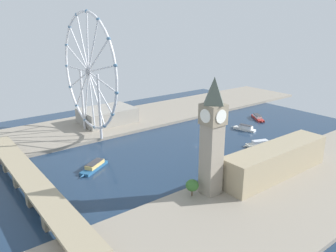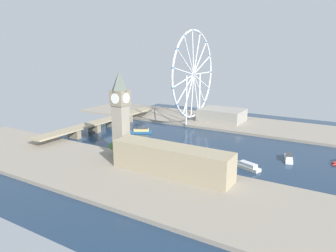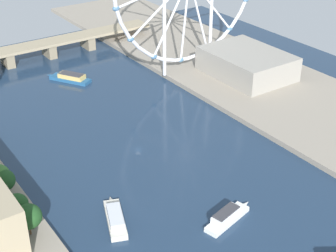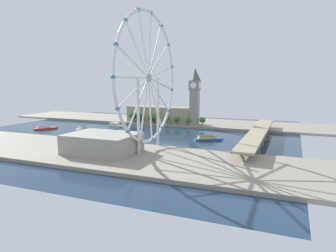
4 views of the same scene
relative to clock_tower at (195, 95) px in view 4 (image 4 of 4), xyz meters
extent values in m
plane|color=#1E334C|center=(78.01, -58.47, -43.60)|extent=(388.14, 388.14, 0.00)
cube|color=gray|center=(-31.06, -58.47, -42.10)|extent=(90.00, 520.00, 3.00)
cube|color=gray|center=(187.09, -58.47, -42.10)|extent=(90.00, 520.00, 3.00)
cube|color=gray|center=(0.00, 0.00, -16.59)|extent=(11.39, 11.39, 48.02)
cube|color=gray|center=(0.00, 0.00, 13.92)|extent=(13.21, 13.21, 13.01)
pyramid|color=#4C564C|center=(0.00, 0.00, 28.86)|extent=(11.95, 11.95, 16.88)
cylinder|color=white|center=(0.00, 6.83, 13.92)|extent=(8.65, 0.50, 8.65)
cylinder|color=white|center=(0.00, -6.83, 13.92)|extent=(8.65, 0.50, 8.65)
cylinder|color=white|center=(6.83, 0.00, 13.92)|extent=(0.50, 8.65, 8.65)
cylinder|color=white|center=(-6.83, 0.00, 13.92)|extent=(0.50, 8.65, 8.65)
cube|color=tan|center=(-9.92, -57.56, -29.32)|extent=(22.00, 99.12, 22.56)
cylinder|color=#513823|center=(5.63, -93.58, -38.36)|extent=(0.80, 0.80, 4.47)
ellipsoid|color=#1E471E|center=(5.63, -93.58, -31.65)|extent=(11.20, 11.20, 10.08)
cylinder|color=#513823|center=(5.15, -81.57, -38.76)|extent=(0.80, 0.80, 3.67)
ellipsoid|color=#1E471E|center=(5.15, -81.57, -32.97)|extent=(9.90, 9.90, 8.91)
cylinder|color=#513823|center=(6.31, -61.82, -38.90)|extent=(0.80, 0.80, 3.41)
ellipsoid|color=#1E471E|center=(6.31, -61.82, -32.85)|extent=(10.86, 10.86, 9.78)
cylinder|color=#513823|center=(5.24, -58.49, -38.33)|extent=(0.80, 0.80, 4.53)
ellipsoid|color=#386B2D|center=(5.24, -58.49, -31.69)|extent=(10.94, 10.94, 9.85)
cylinder|color=#513823|center=(5.84, -38.98, -38.24)|extent=(0.80, 0.80, 4.73)
ellipsoid|color=#386B2D|center=(5.84, -38.98, -32.94)|extent=(7.34, 7.34, 6.60)
cylinder|color=#513823|center=(4.69, -24.89, -38.46)|extent=(0.80, 0.80, 4.28)
ellipsoid|color=#386B2D|center=(4.69, -24.89, -33.14)|extent=(7.95, 7.95, 7.16)
cylinder|color=#513823|center=(6.42, -6.61, -38.64)|extent=(0.80, 0.80, 3.92)
ellipsoid|color=#386B2D|center=(6.42, -6.61, -33.69)|extent=(7.45, 7.45, 6.71)
cylinder|color=#513823|center=(3.68, 12.77, -38.45)|extent=(0.80, 0.80, 4.30)
ellipsoid|color=#386B2D|center=(3.68, 12.77, -32.84)|extent=(8.63, 8.63, 7.77)
torus|color=silver|center=(160.52, 8.89, 22.47)|extent=(113.33, 2.45, 113.33)
cylinder|color=#99999E|center=(160.52, 8.89, 22.47)|extent=(6.65, 3.00, 6.65)
cylinder|color=silver|center=(188.24, 8.89, 22.47)|extent=(55.44, 1.47, 1.47)
cylinder|color=silver|center=(185.85, 8.89, 33.74)|extent=(51.24, 1.47, 23.89)
cylinder|color=silver|center=(179.07, 8.89, 43.07)|extent=(38.19, 1.47, 42.18)
cylinder|color=silver|center=(169.09, 8.89, 48.83)|extent=(18.53, 1.47, 53.18)
cylinder|color=silver|center=(157.63, 8.89, 50.03)|extent=(7.26, 1.47, 55.29)
cylinder|color=silver|center=(146.66, 8.89, 46.47)|extent=(28.99, 1.47, 48.75)
cylinder|color=silver|center=(138.10, 8.89, 38.76)|extent=(45.71, 1.47, 33.78)
cylinder|color=silver|center=(133.41, 8.89, 28.23)|extent=(54.53, 1.47, 12.97)
cylinder|color=silver|center=(133.41, 8.89, 16.70)|extent=(54.53, 1.47, 12.97)
cylinder|color=silver|center=(138.10, 8.89, 6.17)|extent=(45.71, 1.47, 33.78)
cylinder|color=silver|center=(146.66, 8.89, -1.54)|extent=(28.99, 1.47, 48.75)
cylinder|color=silver|center=(157.63, 8.89, -5.10)|extent=(7.26, 1.47, 55.29)
cylinder|color=silver|center=(169.09, 8.89, -3.89)|extent=(18.53, 1.47, 53.18)
cylinder|color=silver|center=(179.07, 8.89, 1.87)|extent=(38.19, 1.47, 42.18)
cylinder|color=silver|center=(185.85, 8.89, 11.19)|extent=(51.24, 1.47, 23.89)
ellipsoid|color=teal|center=(215.96, 8.89, 22.47)|extent=(4.80, 3.20, 3.20)
ellipsoid|color=teal|center=(211.17, 8.89, 45.02)|extent=(4.80, 3.20, 3.20)
ellipsoid|color=teal|center=(197.62, 8.89, 63.67)|extent=(4.80, 3.20, 3.20)
ellipsoid|color=teal|center=(177.66, 8.89, 75.19)|extent=(4.80, 3.20, 3.20)
ellipsoid|color=teal|center=(154.73, 8.89, 77.60)|extent=(4.80, 3.20, 3.20)
ellipsoid|color=teal|center=(132.81, 8.89, 70.48)|extent=(4.80, 3.20, 3.20)
ellipsoid|color=teal|center=(115.67, 8.89, 55.05)|extent=(4.80, 3.20, 3.20)
ellipsoid|color=teal|center=(106.30, 8.89, 33.99)|extent=(4.80, 3.20, 3.20)
ellipsoid|color=teal|center=(106.30, 8.89, 10.94)|extent=(4.80, 3.20, 3.20)
ellipsoid|color=teal|center=(115.67, 8.89, -10.12)|extent=(4.80, 3.20, 3.20)
ellipsoid|color=teal|center=(132.81, 8.89, -25.54)|extent=(4.80, 3.20, 3.20)
ellipsoid|color=teal|center=(154.73, 8.89, -32.67)|extent=(4.80, 3.20, 3.20)
ellipsoid|color=teal|center=(177.66, 8.89, -30.26)|extent=(4.80, 3.20, 3.20)
ellipsoid|color=teal|center=(197.62, 8.89, -18.73)|extent=(4.80, 3.20, 3.20)
ellipsoid|color=teal|center=(211.17, 8.89, -0.08)|extent=(4.80, 3.20, 3.20)
cylinder|color=silver|center=(179.93, 8.89, -9.07)|extent=(2.40, 2.40, 63.07)
cylinder|color=silver|center=(141.12, 8.89, -9.07)|extent=(2.40, 2.40, 63.07)
cube|color=gray|center=(187.06, -22.06, -32.52)|extent=(43.18, 57.70, 16.15)
cube|color=tan|center=(78.01, 93.39, -32.96)|extent=(200.14, 17.29, 2.00)
cube|color=gray|center=(29.96, 93.39, -38.78)|extent=(6.00, 15.56, 9.64)
cube|color=gray|center=(62.00, 93.39, -38.78)|extent=(6.00, 15.56, 9.64)
cube|color=gray|center=(94.03, 93.39, -38.78)|extent=(6.00, 15.56, 9.64)
cube|color=gray|center=(126.07, 93.39, -38.78)|extent=(6.00, 15.56, 9.64)
cube|color=#B22D28|center=(96.20, -175.21, -42.54)|extent=(27.31, 21.39, 2.13)
cone|color=#B22D28|center=(82.65, -166.30, -42.54)|extent=(5.37, 4.54, 2.13)
cube|color=white|center=(97.37, -175.97, -40.29)|extent=(17.47, 14.38, 2.35)
cube|color=#38383D|center=(97.37, -175.97, -38.85)|extent=(15.90, 13.20, 0.54)
cube|color=#235684|center=(87.13, 42.89, -42.51)|extent=(22.06, 28.74, 2.19)
cone|color=#235684|center=(78.46, 57.05, -42.51)|extent=(4.55, 5.53, 2.19)
cube|color=#DBB766|center=(87.88, 41.67, -39.94)|extent=(15.47, 19.15, 2.95)
cube|color=#38383D|center=(87.88, 41.67, -38.26)|extent=(14.24, 17.43, 0.41)
cube|color=white|center=(78.56, -129.82, -42.50)|extent=(24.86, 11.84, 2.21)
cone|color=white|center=(92.13, -126.52, -42.50)|extent=(4.73, 3.17, 2.21)
cube|color=white|center=(77.39, -130.10, -39.72)|extent=(15.51, 8.64, 3.33)
cube|color=#38383D|center=(77.39, -130.10, -37.81)|extent=(14.03, 8.05, 0.50)
cube|color=beige|center=(39.12, -103.17, -42.30)|extent=(15.51, 25.78, 2.59)
cone|color=beige|center=(44.37, -89.65, -42.30)|extent=(4.04, 5.13, 2.59)
cube|color=silver|center=(38.67, -104.33, -39.58)|extent=(10.99, 16.41, 2.85)
camera|label=1|loc=(-139.37, 143.04, 69.30)|focal=35.31mm
camera|label=2|loc=(-210.57, -175.00, 55.45)|focal=33.66mm
camera|label=3|loc=(-39.70, -256.17, 97.76)|focal=54.83mm
camera|label=4|loc=(397.87, 125.96, 19.44)|focal=32.33mm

